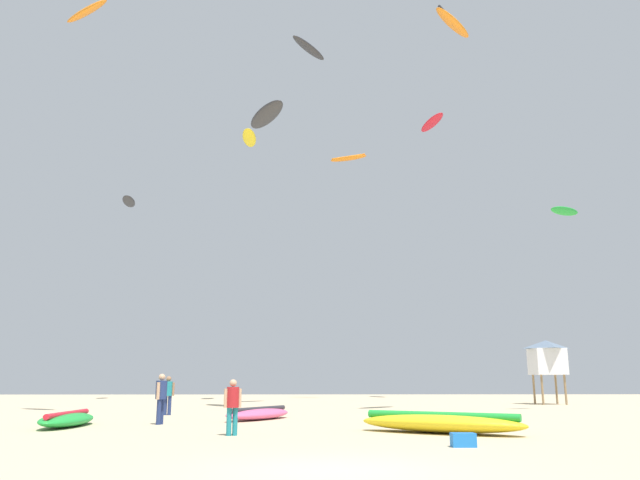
{
  "coord_description": "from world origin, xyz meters",
  "views": [
    {
      "loc": [
        -0.46,
        -11.32,
        1.53
      ],
      "look_at": [
        0.0,
        14.75,
        7.47
      ],
      "focal_mm": 34.67,
      "sensor_mm": 36.0,
      "label": 1
    }
  ],
  "objects_px": {
    "person_foreground": "(233,403)",
    "lifeguard_tower": "(547,357)",
    "kite_grounded_mid": "(67,419)",
    "person_midground": "(168,392)",
    "kite_grounded_near": "(258,414)",
    "cooler_box": "(440,417)",
    "kite_aloft_4": "(348,158)",
    "kite_aloft_3": "(87,11)",
    "kite_aloft_6": "(309,48)",
    "person_left": "(161,395)",
    "kite_aloft_5": "(432,123)",
    "kite_aloft_0": "(564,211)",
    "kite_aloft_1": "(249,138)",
    "kite_grounded_far": "(441,423)",
    "kite_aloft_2": "(453,23)",
    "kite_aloft_8": "(129,201)",
    "gear_bag": "(463,440)",
    "kite_aloft_7": "(266,115)"
  },
  "relations": [
    {
      "from": "kite_grounded_far",
      "to": "lifeguard_tower",
      "type": "height_order",
      "value": "lifeguard_tower"
    },
    {
      "from": "gear_bag",
      "to": "kite_aloft_4",
      "type": "xyz_separation_m",
      "value": [
        -0.23,
        36.54,
        20.62
      ]
    },
    {
      "from": "lifeguard_tower",
      "to": "kite_aloft_3",
      "type": "bearing_deg",
      "value": -153.07
    },
    {
      "from": "kite_grounded_far",
      "to": "person_left",
      "type": "bearing_deg",
      "value": 156.73
    },
    {
      "from": "person_left",
      "to": "kite_aloft_5",
      "type": "bearing_deg",
      "value": 74.66
    },
    {
      "from": "kite_aloft_0",
      "to": "kite_aloft_5",
      "type": "height_order",
      "value": "kite_aloft_5"
    },
    {
      "from": "person_left",
      "to": "kite_aloft_4",
      "type": "height_order",
      "value": "kite_aloft_4"
    },
    {
      "from": "kite_grounded_mid",
      "to": "kite_aloft_4",
      "type": "relative_size",
      "value": 1.22
    },
    {
      "from": "person_midground",
      "to": "kite_grounded_near",
      "type": "distance_m",
      "value": 5.66
    },
    {
      "from": "kite_aloft_7",
      "to": "kite_aloft_2",
      "type": "bearing_deg",
      "value": -24.19
    },
    {
      "from": "kite_aloft_2",
      "to": "kite_grounded_mid",
      "type": "bearing_deg",
      "value": -154.61
    },
    {
      "from": "person_left",
      "to": "kite_aloft_2",
      "type": "distance_m",
      "value": 23.97
    },
    {
      "from": "kite_aloft_0",
      "to": "kite_aloft_3",
      "type": "bearing_deg",
      "value": -171.55
    },
    {
      "from": "person_left",
      "to": "kite_grounded_far",
      "type": "xyz_separation_m",
      "value": [
        9.22,
        -3.97,
        -0.74
      ]
    },
    {
      "from": "kite_grounded_near",
      "to": "kite_aloft_6",
      "type": "xyz_separation_m",
      "value": [
        1.91,
        13.2,
        23.8
      ]
    },
    {
      "from": "kite_aloft_3",
      "to": "kite_aloft_5",
      "type": "distance_m",
      "value": 33.28
    },
    {
      "from": "person_midground",
      "to": "kite_aloft_1",
      "type": "xyz_separation_m",
      "value": [
        1.45,
        18.44,
        19.91
      ]
    },
    {
      "from": "kite_aloft_2",
      "to": "kite_aloft_5",
      "type": "height_order",
      "value": "kite_aloft_5"
    },
    {
      "from": "person_left",
      "to": "kite_aloft_1",
      "type": "distance_m",
      "value": 31.61
    },
    {
      "from": "person_left",
      "to": "kite_aloft_8",
      "type": "distance_m",
      "value": 33.25
    },
    {
      "from": "kite_grounded_far",
      "to": "person_foreground",
      "type": "bearing_deg",
      "value": -173.87
    },
    {
      "from": "lifeguard_tower",
      "to": "kite_aloft_7",
      "type": "distance_m",
      "value": 24.18
    },
    {
      "from": "kite_aloft_3",
      "to": "kite_aloft_8",
      "type": "bearing_deg",
      "value": 100.33
    },
    {
      "from": "person_left",
      "to": "kite_aloft_5",
      "type": "height_order",
      "value": "kite_aloft_5"
    },
    {
      "from": "gear_bag",
      "to": "kite_aloft_1",
      "type": "height_order",
      "value": "kite_aloft_1"
    },
    {
      "from": "kite_grounded_near",
      "to": "kite_aloft_2",
      "type": "relative_size",
      "value": 1.23
    },
    {
      "from": "cooler_box",
      "to": "kite_aloft_0",
      "type": "height_order",
      "value": "kite_aloft_0"
    },
    {
      "from": "kite_grounded_near",
      "to": "kite_grounded_far",
      "type": "bearing_deg",
      "value": -48.22
    },
    {
      "from": "kite_aloft_5",
      "to": "cooler_box",
      "type": "bearing_deg",
      "value": -102.4
    },
    {
      "from": "person_midground",
      "to": "kite_grounded_near",
      "type": "xyz_separation_m",
      "value": [
        4.41,
        -3.47,
        -0.77
      ]
    },
    {
      "from": "kite_aloft_1",
      "to": "kite_aloft_3",
      "type": "bearing_deg",
      "value": -107.46
    },
    {
      "from": "person_midground",
      "to": "person_left",
      "type": "relative_size",
      "value": 0.98
    },
    {
      "from": "kite_aloft_0",
      "to": "kite_aloft_6",
      "type": "relative_size",
      "value": 0.55
    },
    {
      "from": "kite_aloft_2",
      "to": "kite_grounded_far",
      "type": "bearing_deg",
      "value": -109.54
    },
    {
      "from": "person_left",
      "to": "lifeguard_tower",
      "type": "distance_m",
      "value": 28.15
    },
    {
      "from": "person_left",
      "to": "gear_bag",
      "type": "distance_m",
      "value": 11.89
    },
    {
      "from": "kite_aloft_6",
      "to": "kite_grounded_mid",
      "type": "bearing_deg",
      "value": -115.59
    },
    {
      "from": "kite_grounded_mid",
      "to": "lifeguard_tower",
      "type": "height_order",
      "value": "lifeguard_tower"
    },
    {
      "from": "lifeguard_tower",
      "to": "kite_aloft_8",
      "type": "relative_size",
      "value": 1.15
    },
    {
      "from": "gear_bag",
      "to": "kite_aloft_0",
      "type": "bearing_deg",
      "value": 58.59
    },
    {
      "from": "person_left",
      "to": "lifeguard_tower",
      "type": "relative_size",
      "value": 0.43
    },
    {
      "from": "kite_grounded_far",
      "to": "kite_aloft_7",
      "type": "distance_m",
      "value": 23.28
    },
    {
      "from": "kite_aloft_3",
      "to": "kite_aloft_6",
      "type": "relative_size",
      "value": 0.82
    },
    {
      "from": "kite_grounded_mid",
      "to": "kite_aloft_5",
      "type": "xyz_separation_m",
      "value": [
        19.26,
        30.09,
        24.11
      ]
    },
    {
      "from": "kite_aloft_0",
      "to": "kite_aloft_2",
      "type": "relative_size",
      "value": 0.6
    },
    {
      "from": "gear_bag",
      "to": "kite_aloft_2",
      "type": "height_order",
      "value": "kite_aloft_2"
    },
    {
      "from": "cooler_box",
      "to": "kite_aloft_4",
      "type": "relative_size",
      "value": 0.16
    },
    {
      "from": "person_foreground",
      "to": "lifeguard_tower",
      "type": "height_order",
      "value": "lifeguard_tower"
    },
    {
      "from": "kite_grounded_far",
      "to": "kite_aloft_2",
      "type": "relative_size",
      "value": 1.5
    },
    {
      "from": "person_left",
      "to": "kite_grounded_far",
      "type": "relative_size",
      "value": 0.35
    }
  ]
}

